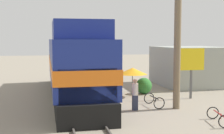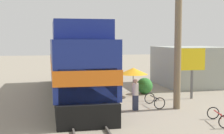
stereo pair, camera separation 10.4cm
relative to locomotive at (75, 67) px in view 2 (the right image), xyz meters
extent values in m
plane|color=gray|center=(0.00, -2.94, -2.12)|extent=(120.00, 120.00, 0.00)
cube|color=#4C4742|center=(-0.72, -2.94, -2.05)|extent=(0.08, 33.71, 0.15)
cube|color=#4C4742|center=(0.72, -2.94, -2.05)|extent=(0.08, 33.71, 0.15)
cube|color=black|center=(0.00, 0.47, -1.57)|extent=(2.82, 16.54, 1.10)
cube|color=navy|center=(0.00, 0.47, 0.40)|extent=(3.07, 15.88, 2.84)
cube|color=orange|center=(0.00, 0.47, 0.12)|extent=(3.11, 16.04, 0.70)
cube|color=orange|center=(0.00, -6.31, -0.24)|extent=(2.61, 2.32, 1.56)
cube|color=navy|center=(0.00, -4.49, 2.31)|extent=(2.89, 3.64, 0.97)
cylinder|color=#726047|center=(5.44, -4.52, 2.47)|extent=(0.39, 0.39, 9.18)
cylinder|color=#4C4C4C|center=(4.02, -0.28, -1.18)|extent=(0.05, 0.05, 1.88)
cone|color=orange|center=(4.02, -0.28, -0.36)|extent=(2.01, 2.01, 0.45)
cube|color=#595959|center=(7.61, -1.88, -1.17)|extent=(0.12, 0.12, 1.90)
cube|color=yellow|center=(7.61, -1.88, 0.51)|extent=(1.82, 0.08, 1.46)
sphere|color=#2D722D|center=(5.09, 0.49, -1.54)|extent=(1.17, 1.17, 1.17)
cube|color=#2D3347|center=(3.01, -4.43, -1.70)|extent=(0.30, 0.20, 0.85)
cylinder|color=silver|center=(3.01, -4.43, -0.94)|extent=(0.34, 0.34, 0.67)
sphere|color=tan|center=(3.01, -4.43, -0.48)|extent=(0.25, 0.25, 0.25)
torus|color=black|center=(4.42, -4.47, -1.78)|extent=(0.68, 0.08, 0.68)
torus|color=black|center=(4.36, -2.90, -1.78)|extent=(0.68, 0.08, 0.68)
cube|color=black|center=(4.39, -3.69, -1.59)|extent=(0.10, 1.34, 0.04)
cylinder|color=black|center=(4.40, -3.96, -1.67)|extent=(0.04, 0.04, 0.28)
torus|color=black|center=(6.26, -7.10, -1.81)|extent=(0.61, 0.17, 0.62)
cube|color=#A51919|center=(6.10, -7.90, -1.64)|extent=(0.30, 1.36, 0.04)
cylinder|color=#A51919|center=(6.05, -8.17, -1.71)|extent=(0.04, 0.04, 0.25)
cube|color=#999E93|center=(10.26, 3.91, -0.47)|extent=(5.17, 6.17, 3.31)
camera|label=1|loc=(-1.77, -20.95, 1.83)|focal=50.00mm
camera|label=2|loc=(-1.67, -20.97, 1.83)|focal=50.00mm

